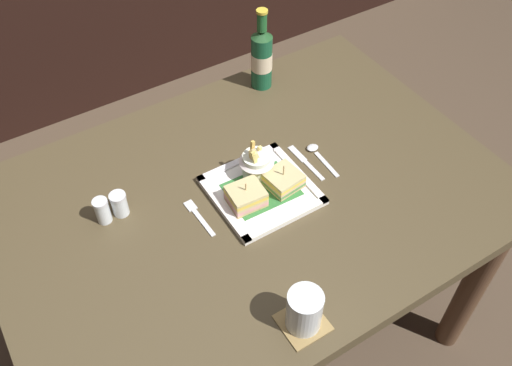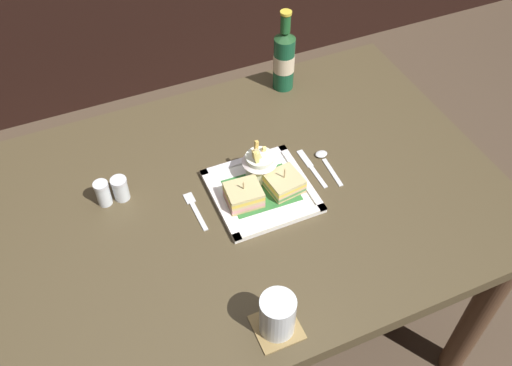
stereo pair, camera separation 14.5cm
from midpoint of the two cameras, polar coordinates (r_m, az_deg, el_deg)
The scene contains 14 objects.
ground_plane at distance 2.12m, azimuth -2.42°, elevation -15.03°, with size 6.00×6.00×0.00m, color #4D3C2D.
dining_table at distance 1.57m, azimuth -3.17°, elevation -4.09°, with size 1.34×0.95×0.77m.
square_plate at distance 1.47m, azimuth -2.25°, elevation -0.94°, with size 0.26×0.26×0.02m.
sandwich_half_left at distance 1.43m, azimuth -3.94°, elevation -1.54°, with size 0.09×0.08×0.07m.
sandwich_half_right at distance 1.47m, azimuth -0.01°, elevation 0.17°, with size 0.10×0.10×0.07m.
fries_cup at distance 1.47m, azimuth -2.77°, elevation 2.04°, with size 0.10×0.10×0.12m.
beer_bottle at distance 1.75m, azimuth -1.83°, elevation 12.71°, with size 0.07×0.07×0.27m.
drink_coaster at distance 1.26m, azimuth 1.46°, elevation -14.37°, with size 0.10×0.10×0.00m, color olive.
water_glass at distance 1.21m, azimuth 1.50°, elevation -13.30°, with size 0.08×0.08×0.11m.
fork at distance 1.44m, azimuth -8.85°, elevation -3.50°, with size 0.03×0.14×0.00m.
knife at distance 1.56m, azimuth 2.39°, elevation 2.12°, with size 0.02×0.16×0.00m.
spoon at distance 1.58m, azimuth 3.64°, elevation 3.03°, with size 0.03×0.14×0.01m.
salt_shaker at distance 1.47m, azimuth -18.24°, elevation -3.00°, with size 0.04×0.04×0.07m.
pepper_shaker at distance 1.47m, azimuth -16.60°, elevation -2.35°, with size 0.04×0.04×0.07m.
Camera 1 is at (-0.50, -0.83, 1.88)m, focal length 38.90 mm.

